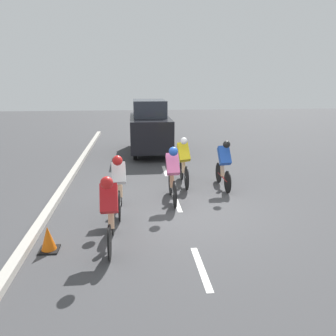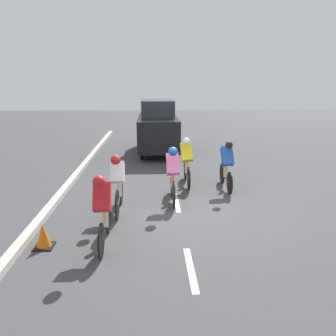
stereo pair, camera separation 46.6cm
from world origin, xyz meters
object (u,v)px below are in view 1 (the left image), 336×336
at_px(cyclist_blue, 224,163).
at_px(cyclist_pink, 173,173).
at_px(cyclist_yellow, 184,160).
at_px(support_car, 150,127).
at_px(cyclist_white, 119,183).
at_px(cyclist_red, 110,209).
at_px(traffic_cone, 48,239).

relative_size(cyclist_blue, cyclist_pink, 0.99).
xyz_separation_m(cyclist_yellow, support_car, (0.78, -4.93, 0.37)).
xyz_separation_m(cyclist_white, cyclist_pink, (-1.36, -0.64, 0.03)).
xyz_separation_m(cyclist_red, cyclist_yellow, (-1.99, -3.76, -0.01)).
bearing_deg(support_car, cyclist_yellow, 98.93).
xyz_separation_m(cyclist_white, support_car, (-1.10, -6.99, 0.37)).
bearing_deg(cyclist_pink, cyclist_white, 25.25).
xyz_separation_m(cyclist_pink, traffic_cone, (2.64, 2.33, -0.57)).
relative_size(cyclist_red, cyclist_white, 1.00).
relative_size(cyclist_red, cyclist_pink, 1.00).
relative_size(cyclist_pink, traffic_cone, 3.44).
distance_m(cyclist_blue, support_car, 5.70).
distance_m(cyclist_red, cyclist_yellow, 4.25).
height_order(support_car, traffic_cone, support_car).
relative_size(cyclist_pink, support_car, 0.41).
bearing_deg(cyclist_blue, cyclist_pink, 31.05).
height_order(cyclist_pink, cyclist_yellow, cyclist_pink).
bearing_deg(cyclist_blue, cyclist_red, 46.90).
bearing_deg(traffic_cone, cyclist_red, 179.37).
bearing_deg(cyclist_blue, cyclist_yellow, -20.67).
xyz_separation_m(cyclist_blue, support_car, (1.91, -5.36, 0.37)).
bearing_deg(cyclist_pink, cyclist_blue, -148.95).
bearing_deg(support_car, cyclist_blue, 109.58).
bearing_deg(traffic_cone, cyclist_white, -127.31).
bearing_deg(support_car, cyclist_pink, 92.34).
bearing_deg(support_car, traffic_cone, 74.66).
bearing_deg(cyclist_red, traffic_cone, -0.63).
bearing_deg(cyclist_white, cyclist_red, 86.11).
relative_size(cyclist_yellow, traffic_cone, 3.52).
bearing_deg(support_car, cyclist_red, 82.07).
height_order(cyclist_white, cyclist_pink, cyclist_pink).
relative_size(cyclist_pink, cyclist_yellow, 0.98).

